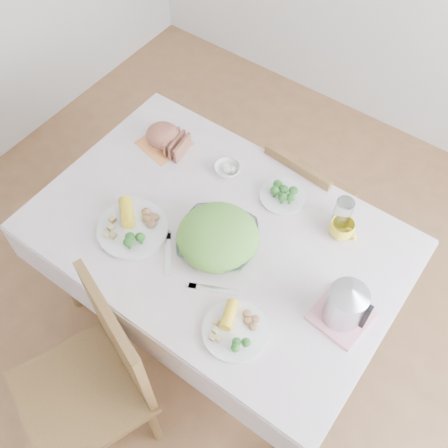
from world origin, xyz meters
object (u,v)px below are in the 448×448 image
Objects in this scene: chair_far at (309,189)px; electric_kettle at (347,302)px; salad_bowl at (218,240)px; chair_near at (83,395)px; dining_table at (218,278)px; yellow_mug at (342,229)px; dinner_plate_left at (133,230)px; dinner_plate_right at (235,331)px.

electric_kettle is at bearing 130.65° from chair_far.
salad_bowl is (-0.06, -0.69, 0.33)m from chair_far.
salad_bowl is (0.13, 0.73, 0.33)m from chair_near.
chair_far is (0.10, 0.64, 0.09)m from dining_table.
chair_far is at bearing 131.04° from yellow_mug.
chair_near is at bearing -71.34° from dinner_plate_left.
dinner_plate_left is (-0.39, -0.84, 0.31)m from chair_far.
dining_table is 1.72× the size of chair_far.
yellow_mug is (0.41, 0.29, 0.43)m from dining_table.
chair_far is 2.78× the size of dinner_plate_left.
yellow_mug is at bearing 85.15° from chair_near.
dinner_plate_right is (0.21, -0.95, 0.31)m from chair_far.
chair_near is at bearing -96.62° from dining_table.
dinner_plate_right is at bearing -159.44° from electric_kettle.
chair_far is at bearing 102.34° from dinner_plate_right.
dining_table is 4.55× the size of salad_bowl.
yellow_mug is at bearing 94.83° from electric_kettle.
chair_near reaches higher than dining_table.
dinner_plate_left is at bearing 70.05° from chair_far.
yellow_mug is at bearing 34.86° from dinner_plate_left.
dining_table is 0.59m from dinner_plate_right.
salad_bowl is 1.05× the size of dinner_plate_left.
dinner_plate_right reaches higher than dining_table.
yellow_mug reaches higher than salad_bowl.
chair_near is 1.09m from electric_kettle.
electric_kettle is (0.59, -0.03, 0.51)m from dining_table.
dinner_plate_left is 1.20× the size of dinner_plate_right.
chair_near is 4.14× the size of dinner_plate_right.
chair_near is 1.22m from yellow_mug.
salad_bowl is at bearing -137.99° from yellow_mug.
chair_far reaches higher than dinner_plate_right.
electric_kettle is (0.87, 0.17, 0.11)m from dinner_plate_left.
dinner_plate_right is 1.22× the size of electric_kettle.
dinner_plate_left is 0.90m from electric_kettle.
chair_far is 1.02m from dinner_plate_right.
yellow_mug is at bearing 42.01° from salad_bowl.
dinner_plate_left is (-0.32, -0.15, -0.03)m from salad_bowl.
salad_bowl is at bearing -50.73° from dining_table.
electric_kettle is at bearing -2.87° from dining_table.
salad_bowl is at bearing 135.97° from dinner_plate_right.
salad_bowl is (0.04, -0.05, 0.42)m from dining_table.
yellow_mug is 0.37m from electric_kettle.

